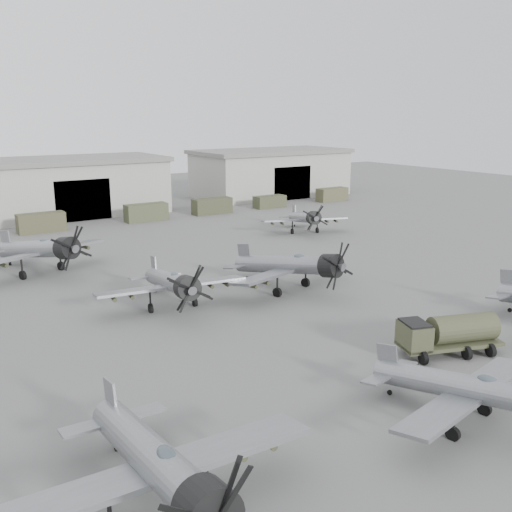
{
  "coord_description": "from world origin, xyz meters",
  "views": [
    {
      "loc": [
        -24.28,
        -27.48,
        15.28
      ],
      "look_at": [
        3.77,
        15.11,
        2.5
      ],
      "focal_mm": 40.0,
      "sensor_mm": 36.0,
      "label": 1
    }
  ],
  "objects_px": {
    "aircraft_far_0": "(41,249)",
    "aircraft_far_1": "(305,218)",
    "aircraft_near_1": "(475,390)",
    "aircraft_mid_1": "(173,283)",
    "fuel_tanker": "(449,332)",
    "aircraft_mid_2": "(293,266)",
    "aircraft_near_0": "(160,467)"
  },
  "relations": [
    {
      "from": "aircraft_mid_2",
      "to": "aircraft_far_1",
      "type": "bearing_deg",
      "value": 35.12
    },
    {
      "from": "aircraft_near_0",
      "to": "aircraft_far_1",
      "type": "height_order",
      "value": "aircraft_near_0"
    },
    {
      "from": "aircraft_near_0",
      "to": "fuel_tanker",
      "type": "relative_size",
      "value": 1.85
    },
    {
      "from": "aircraft_mid_1",
      "to": "aircraft_near_0",
      "type": "bearing_deg",
      "value": -108.48
    },
    {
      "from": "aircraft_far_0",
      "to": "aircraft_mid_2",
      "type": "bearing_deg",
      "value": -66.2
    },
    {
      "from": "aircraft_near_1",
      "to": "aircraft_far_1",
      "type": "relative_size",
      "value": 1.01
    },
    {
      "from": "aircraft_mid_2",
      "to": "aircraft_far_1",
      "type": "xyz_separation_m",
      "value": [
        16.53,
        19.34,
        -0.33
      ]
    },
    {
      "from": "aircraft_near_1",
      "to": "aircraft_mid_1",
      "type": "relative_size",
      "value": 0.93
    },
    {
      "from": "aircraft_mid_1",
      "to": "fuel_tanker",
      "type": "bearing_deg",
      "value": -49.73
    },
    {
      "from": "aircraft_far_0",
      "to": "aircraft_far_1",
      "type": "height_order",
      "value": "aircraft_far_0"
    },
    {
      "from": "fuel_tanker",
      "to": "aircraft_near_1",
      "type": "bearing_deg",
      "value": -114.8
    },
    {
      "from": "aircraft_mid_1",
      "to": "aircraft_far_0",
      "type": "height_order",
      "value": "aircraft_far_0"
    },
    {
      "from": "aircraft_far_0",
      "to": "fuel_tanker",
      "type": "relative_size",
      "value": 1.94
    },
    {
      "from": "aircraft_near_0",
      "to": "aircraft_mid_1",
      "type": "bearing_deg",
      "value": 65.31
    },
    {
      "from": "aircraft_mid_1",
      "to": "aircraft_mid_2",
      "type": "xyz_separation_m",
      "value": [
        10.85,
        -1.48,
        0.18
      ]
    },
    {
      "from": "aircraft_mid_1",
      "to": "aircraft_mid_2",
      "type": "height_order",
      "value": "aircraft_mid_2"
    },
    {
      "from": "aircraft_far_0",
      "to": "aircraft_far_1",
      "type": "distance_m",
      "value": 33.61
    },
    {
      "from": "aircraft_far_0",
      "to": "fuel_tanker",
      "type": "bearing_deg",
      "value": -82.86
    },
    {
      "from": "aircraft_near_1",
      "to": "aircraft_mid_2",
      "type": "height_order",
      "value": "aircraft_mid_2"
    },
    {
      "from": "aircraft_near_0",
      "to": "aircraft_mid_2",
      "type": "xyz_separation_m",
      "value": [
        21.77,
        20.58,
        0.0
      ]
    },
    {
      "from": "aircraft_near_1",
      "to": "aircraft_mid_1",
      "type": "height_order",
      "value": "aircraft_mid_1"
    },
    {
      "from": "aircraft_near_0",
      "to": "aircraft_far_0",
      "type": "relative_size",
      "value": 0.95
    },
    {
      "from": "aircraft_mid_1",
      "to": "aircraft_far_0",
      "type": "distance_m",
      "value": 17.43
    },
    {
      "from": "aircraft_far_1",
      "to": "fuel_tanker",
      "type": "xyz_separation_m",
      "value": [
        -16.13,
        -35.57,
        -0.58
      ]
    },
    {
      "from": "aircraft_near_1",
      "to": "fuel_tanker",
      "type": "xyz_separation_m",
      "value": [
        6.45,
        6.62,
        -0.55
      ]
    },
    {
      "from": "aircraft_near_1",
      "to": "fuel_tanker",
      "type": "bearing_deg",
      "value": 35.19
    },
    {
      "from": "aircraft_near_1",
      "to": "aircraft_mid_1",
      "type": "bearing_deg",
      "value": 90.6
    },
    {
      "from": "aircraft_near_0",
      "to": "aircraft_mid_2",
      "type": "bearing_deg",
      "value": 45.04
    },
    {
      "from": "aircraft_far_0",
      "to": "aircraft_near_1",
      "type": "bearing_deg",
      "value": -94.87
    },
    {
      "from": "aircraft_near_0",
      "to": "aircraft_mid_1",
      "type": "relative_size",
      "value": 1.07
    },
    {
      "from": "aircraft_near_1",
      "to": "aircraft_far_1",
      "type": "distance_m",
      "value": 47.85
    },
    {
      "from": "aircraft_mid_1",
      "to": "aircraft_mid_2",
      "type": "relative_size",
      "value": 0.93
    }
  ]
}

